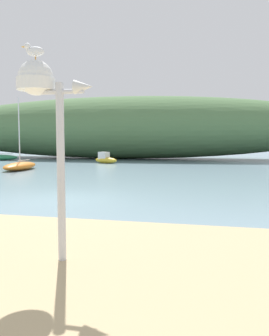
{
  "coord_description": "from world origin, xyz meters",
  "views": [
    {
      "loc": [
        5.05,
        -11.07,
        2.04
      ],
      "look_at": [
        1.79,
        3.14,
        0.86
      ],
      "focal_mm": 37.49,
      "sensor_mm": 36.0,
      "label": 1
    }
  ],
  "objects_px": {
    "motorboat_inner_mooring": "(105,159)",
    "seagull_on_radar": "(34,50)",
    "sailboat_mid_channel": "(20,166)",
    "mast_structure": "(42,94)"
  },
  "relations": [
    {
      "from": "sailboat_mid_channel",
      "to": "mast_structure",
      "type": "bearing_deg",
      "value": -57.89
    },
    {
      "from": "sailboat_mid_channel",
      "to": "seagull_on_radar",
      "type": "bearing_deg",
      "value": -58.19
    },
    {
      "from": "motorboat_inner_mooring",
      "to": "seagull_on_radar",
      "type": "bearing_deg",
      "value": -74.7
    },
    {
      "from": "sailboat_mid_channel",
      "to": "motorboat_inner_mooring",
      "type": "bearing_deg",
      "value": 65.73
    },
    {
      "from": "seagull_on_radar",
      "to": "sailboat_mid_channel",
      "type": "distance_m",
      "value": 19.49
    },
    {
      "from": "seagull_on_radar",
      "to": "motorboat_inner_mooring",
      "type": "distance_m",
      "value": 25.25
    },
    {
      "from": "mast_structure",
      "to": "sailboat_mid_channel",
      "type": "height_order",
      "value": "sailboat_mid_channel"
    },
    {
      "from": "motorboat_inner_mooring",
      "to": "sailboat_mid_channel",
      "type": "distance_m",
      "value": 8.59
    },
    {
      "from": "mast_structure",
      "to": "seagull_on_radar",
      "type": "relative_size",
      "value": 8.59
    },
    {
      "from": "mast_structure",
      "to": "sailboat_mid_channel",
      "type": "distance_m",
      "value": 19.46
    }
  ]
}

